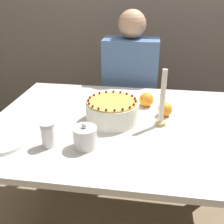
{
  "coord_description": "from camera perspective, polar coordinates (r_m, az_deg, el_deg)",
  "views": [
    {
      "loc": [
        0.08,
        -1.2,
        1.37
      ],
      "look_at": [
        -0.1,
        -0.0,
        0.79
      ],
      "focal_mm": 42.0,
      "sensor_mm": 36.0,
      "label": 1
    }
  ],
  "objects": [
    {
      "name": "ground_plane",
      "position": [
        1.82,
        3.27,
        -23.15
      ],
      "size": [
        12.0,
        12.0,
        0.0
      ],
      "primitive_type": "plane",
      "color": "#8C7556"
    },
    {
      "name": "sugar_bowl",
      "position": [
        1.13,
        -5.91,
        -5.46
      ],
      "size": [
        0.11,
        0.11,
        0.12
      ],
      "color": "silver",
      "rests_on": "dining_table"
    },
    {
      "name": "candle",
      "position": [
        1.3,
        10.86,
        1.86
      ],
      "size": [
        0.05,
        0.05,
        0.29
      ],
      "color": "tan",
      "rests_on": "dining_table"
    },
    {
      "name": "orange_fruit_0",
      "position": [
        1.53,
        7.49,
        2.7
      ],
      "size": [
        0.08,
        0.08,
        0.08
      ],
      "color": "orange",
      "rests_on": "dining_table"
    },
    {
      "name": "cake",
      "position": [
        1.34,
        -0.0,
        0.15
      ],
      "size": [
        0.27,
        0.27,
        0.13
      ],
      "color": "white",
      "rests_on": "dining_table"
    },
    {
      "name": "dining_table",
      "position": [
        1.41,
        3.92,
        -5.87
      ],
      "size": [
        1.45,
        1.02,
        0.74
      ],
      "color": "beige",
      "rests_on": "ground_plane"
    },
    {
      "name": "plate_stack",
      "position": [
        1.27,
        -22.63,
        -5.97
      ],
      "size": [
        0.21,
        0.21,
        0.02
      ],
      "color": "silver",
      "rests_on": "dining_table"
    },
    {
      "name": "person_man_blue_shirt",
      "position": [
        2.09,
        3.84,
        2.04
      ],
      "size": [
        0.4,
        0.34,
        1.23
      ],
      "rotation": [
        0.0,
        0.0,
        3.14
      ],
      "color": "#473D33",
      "rests_on": "ground_plane"
    },
    {
      "name": "orange_fruit_2",
      "position": [
        1.43,
        11.51,
        0.57
      ],
      "size": [
        0.07,
        0.07,
        0.07
      ],
      "color": "orange",
      "rests_on": "dining_table"
    },
    {
      "name": "sugar_shaker",
      "position": [
        1.16,
        -13.79,
        -4.77
      ],
      "size": [
        0.06,
        0.06,
        0.11
      ],
      "color": "white",
      "rests_on": "dining_table"
    }
  ]
}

